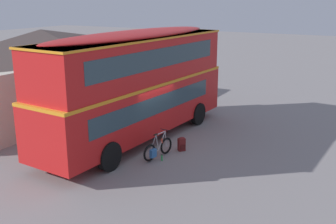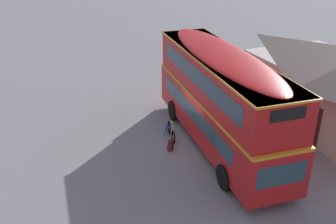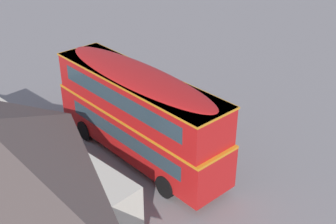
% 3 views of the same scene
% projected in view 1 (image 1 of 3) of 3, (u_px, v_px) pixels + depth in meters
% --- Properties ---
extents(ground_plane, '(120.00, 120.00, 0.00)m').
position_uv_depth(ground_plane, '(144.00, 144.00, 17.46)').
color(ground_plane, gray).
extents(double_decker_bus, '(10.91, 3.23, 4.79)m').
position_uv_depth(double_decker_bus, '(137.00, 81.00, 17.34)').
color(double_decker_bus, black).
rests_on(double_decker_bus, ground).
extents(touring_bicycle, '(1.67, 0.49, 1.04)m').
position_uv_depth(touring_bicycle, '(158.00, 149.00, 15.80)').
color(touring_bicycle, black).
rests_on(touring_bicycle, ground).
extents(backpack_on_ground, '(0.35, 0.34, 0.59)m').
position_uv_depth(backpack_on_ground, '(182.00, 144.00, 16.57)').
color(backpack_on_ground, maroon).
rests_on(backpack_on_ground, ground).
extents(water_bottle_green_metal, '(0.07, 0.07, 0.25)m').
position_uv_depth(water_bottle_green_metal, '(162.00, 158.00, 15.59)').
color(water_bottle_green_metal, green).
rests_on(water_bottle_green_metal, ground).
extents(pub_building, '(13.32, 6.13, 4.49)m').
position_uv_depth(pub_building, '(44.00, 70.00, 22.05)').
color(pub_building, beige).
rests_on(pub_building, ground).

